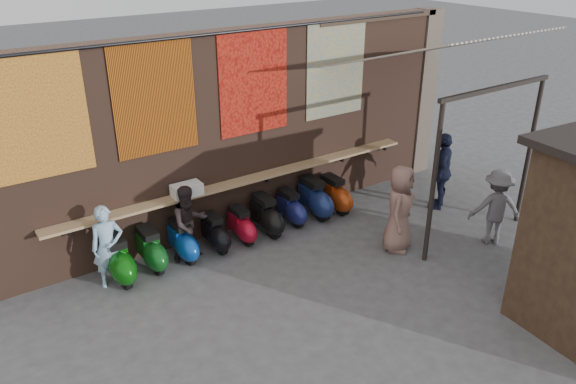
# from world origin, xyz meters

# --- Properties ---
(ground) EXTENTS (70.00, 70.00, 0.00)m
(ground) POSITION_xyz_m (0.00, 0.00, 0.00)
(ground) COLOR #474749
(ground) RESTS_ON ground
(brick_wall) EXTENTS (10.00, 0.40, 4.00)m
(brick_wall) POSITION_xyz_m (0.00, 2.70, 2.00)
(brick_wall) COLOR brown
(brick_wall) RESTS_ON ground
(pier_right) EXTENTS (0.50, 0.50, 4.00)m
(pier_right) POSITION_xyz_m (5.20, 2.70, 2.00)
(pier_right) COLOR #4C4238
(pier_right) RESTS_ON ground
(eating_counter) EXTENTS (8.00, 0.32, 0.05)m
(eating_counter) POSITION_xyz_m (0.00, 2.33, 1.10)
(eating_counter) COLOR #9E7A51
(eating_counter) RESTS_ON brick_wall
(shelf_box) EXTENTS (0.56, 0.32, 0.23)m
(shelf_box) POSITION_xyz_m (-1.33, 2.30, 1.24)
(shelf_box) COLOR white
(shelf_box) RESTS_ON eating_counter
(tapestry_redgold) EXTENTS (1.50, 0.02, 2.00)m
(tapestry_redgold) POSITION_xyz_m (-3.60, 2.48, 3.00)
(tapestry_redgold) COLOR maroon
(tapestry_redgold) RESTS_ON brick_wall
(tapestry_sun) EXTENTS (1.50, 0.02, 2.00)m
(tapestry_sun) POSITION_xyz_m (-1.70, 2.48, 3.00)
(tapestry_sun) COLOR #D45B0C
(tapestry_sun) RESTS_ON brick_wall
(tapestry_orange) EXTENTS (1.50, 0.02, 2.00)m
(tapestry_orange) POSITION_xyz_m (0.30, 2.48, 3.00)
(tapestry_orange) COLOR #B62B16
(tapestry_orange) RESTS_ON brick_wall
(tapestry_multi) EXTENTS (1.50, 0.02, 2.00)m
(tapestry_multi) POSITION_xyz_m (2.30, 2.48, 3.00)
(tapestry_multi) COLOR teal
(tapestry_multi) RESTS_ON brick_wall
(hang_rail) EXTENTS (9.50, 0.06, 0.06)m
(hang_rail) POSITION_xyz_m (0.00, 2.47, 3.98)
(hang_rail) COLOR black
(hang_rail) RESTS_ON brick_wall
(scooter_stool_0) EXTENTS (0.40, 0.89, 0.84)m
(scooter_stool_0) POSITION_xyz_m (-2.86, 1.96, 0.42)
(scooter_stool_0) COLOR #0C570D
(scooter_stool_0) RESTS_ON ground
(scooter_stool_1) EXTENTS (0.36, 0.81, 0.77)m
(scooter_stool_1) POSITION_xyz_m (-2.24, 2.03, 0.38)
(scooter_stool_1) COLOR #105018
(scooter_stool_1) RESTS_ON ground
(scooter_stool_2) EXTENTS (0.36, 0.79, 0.75)m
(scooter_stool_2) POSITION_xyz_m (-1.63, 2.01, 0.38)
(scooter_stool_2) COLOR #0E3F9B
(scooter_stool_2) RESTS_ON ground
(scooter_stool_3) EXTENTS (0.33, 0.74, 0.70)m
(scooter_stool_3) POSITION_xyz_m (-0.96, 1.98, 0.35)
(scooter_stool_3) COLOR black
(scooter_stool_3) RESTS_ON ground
(scooter_stool_4) EXTENTS (0.32, 0.72, 0.69)m
(scooter_stool_4) POSITION_xyz_m (-0.38, 1.96, 0.34)
(scooter_stool_4) COLOR #AB0D23
(scooter_stool_4) RESTS_ON ground
(scooter_stool_5) EXTENTS (0.38, 0.83, 0.79)m
(scooter_stool_5) POSITION_xyz_m (0.19, 1.96, 0.40)
(scooter_stool_5) COLOR black
(scooter_stool_5) RESTS_ON ground
(scooter_stool_6) EXTENTS (0.34, 0.75, 0.72)m
(scooter_stool_6) POSITION_xyz_m (0.84, 2.03, 0.36)
(scooter_stool_6) COLOR navy
(scooter_stool_6) RESTS_ON ground
(scooter_stool_7) EXTENTS (0.40, 0.89, 0.85)m
(scooter_stool_7) POSITION_xyz_m (1.44, 2.01, 0.42)
(scooter_stool_7) COLOR navy
(scooter_stool_7) RESTS_ON ground
(scooter_stool_8) EXTENTS (0.37, 0.82, 0.78)m
(scooter_stool_8) POSITION_xyz_m (1.97, 1.96, 0.39)
(scooter_stool_8) COLOR #9C330E
(scooter_stool_8) RESTS_ON ground
(diner_left) EXTENTS (0.60, 0.45, 1.50)m
(diner_left) POSITION_xyz_m (-3.00, 1.93, 0.75)
(diner_left) COLOR #92BBD5
(diner_left) RESTS_ON ground
(diner_right) EXTENTS (0.74, 0.59, 1.47)m
(diner_right) POSITION_xyz_m (-1.48, 1.95, 0.74)
(diner_right) COLOR black
(diner_right) RESTS_ON ground
(shopper_navy) EXTENTS (1.08, 0.91, 1.73)m
(shopper_navy) POSITION_xyz_m (4.03, 0.81, 0.87)
(shopper_navy) COLOR black
(shopper_navy) RESTS_ON ground
(shopper_grey) EXTENTS (1.14, 1.04, 1.54)m
(shopper_grey) POSITION_xyz_m (3.68, -0.87, 0.77)
(shopper_grey) COLOR slate
(shopper_grey) RESTS_ON ground
(shopper_tan) EXTENTS (1.01, 0.93, 1.73)m
(shopper_tan) POSITION_xyz_m (1.95, 0.00, 0.86)
(shopper_tan) COLOR #845F54
(shopper_tan) RESTS_ON ground
(stall_shelf) EXTENTS (2.23, 0.29, 0.06)m
(stall_shelf) POSITION_xyz_m (3.24, -2.52, 1.06)
(stall_shelf) COLOR #473321
(stall_shelf) RESTS_ON market_stall
(awning_canvas) EXTENTS (3.20, 3.28, 0.97)m
(awning_canvas) POSITION_xyz_m (3.50, 0.90, 3.55)
(awning_canvas) COLOR beige
(awning_canvas) RESTS_ON brick_wall
(awning_ledger) EXTENTS (3.30, 0.08, 0.12)m
(awning_ledger) POSITION_xyz_m (3.50, 2.49, 3.95)
(awning_ledger) COLOR #33261C
(awning_ledger) RESTS_ON brick_wall
(awning_header) EXTENTS (3.00, 0.08, 0.08)m
(awning_header) POSITION_xyz_m (3.50, -0.60, 3.08)
(awning_header) COLOR black
(awning_header) RESTS_ON awning_post_left
(awning_post_left) EXTENTS (0.09, 0.09, 3.10)m
(awning_post_left) POSITION_xyz_m (2.10, -0.60, 1.55)
(awning_post_left) COLOR black
(awning_post_left) RESTS_ON ground
(awning_post_right) EXTENTS (0.09, 0.09, 3.10)m
(awning_post_right) POSITION_xyz_m (4.90, -0.60, 1.55)
(awning_post_right) COLOR black
(awning_post_right) RESTS_ON ground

